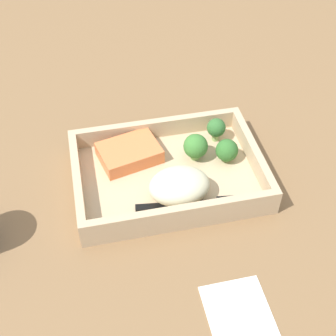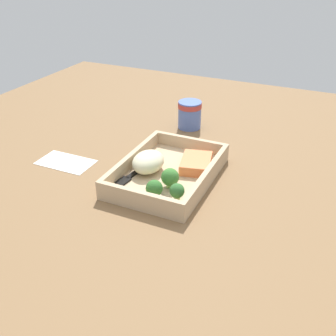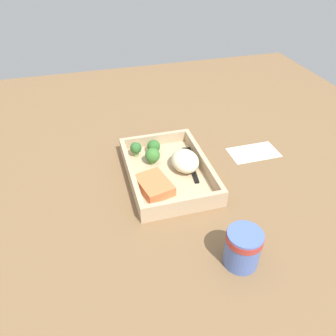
% 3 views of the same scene
% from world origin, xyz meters
% --- Properties ---
extents(ground_plane, '(1.60, 1.60, 0.02)m').
position_xyz_m(ground_plane, '(0.00, 0.00, -0.01)').
color(ground_plane, brown).
extents(takeout_tray, '(0.29, 0.20, 0.01)m').
position_xyz_m(takeout_tray, '(0.00, 0.00, 0.01)').
color(takeout_tray, tan).
rests_on(takeout_tray, ground_plane).
extents(tray_rim, '(0.29, 0.20, 0.03)m').
position_xyz_m(tray_rim, '(0.00, 0.00, 0.03)').
color(tray_rim, tan).
rests_on(tray_rim, takeout_tray).
extents(salmon_fillet, '(0.11, 0.09, 0.02)m').
position_xyz_m(salmon_fillet, '(-0.05, 0.05, 0.02)').
color(salmon_fillet, '#E87642').
rests_on(salmon_fillet, takeout_tray).
extents(mashed_potatoes, '(0.09, 0.07, 0.05)m').
position_xyz_m(mashed_potatoes, '(0.01, -0.05, 0.04)').
color(mashed_potatoes, beige).
rests_on(mashed_potatoes, takeout_tray).
extents(broccoli_floret_1, '(0.03, 0.03, 0.04)m').
position_xyz_m(broccoli_floret_1, '(0.10, 0.06, 0.04)').
color(broccoli_floret_1, '#85A560').
rests_on(broccoli_floret_1, takeout_tray).
extents(broccoli_floret_2, '(0.04, 0.04, 0.05)m').
position_xyz_m(broccoli_floret_2, '(0.05, 0.03, 0.04)').
color(broccoli_floret_2, '#73A054').
rests_on(broccoli_floret_2, takeout_tray).
extents(broccoli_floret_3, '(0.04, 0.04, 0.04)m').
position_xyz_m(broccoli_floret_3, '(0.10, 0.01, 0.03)').
color(broccoli_floret_3, '#80AD5F').
rests_on(broccoli_floret_3, takeout_tray).
extents(fork, '(0.16, 0.04, 0.00)m').
position_xyz_m(fork, '(0.03, -0.07, 0.01)').
color(fork, black).
rests_on(fork, takeout_tray).
extents(paper_cup, '(0.07, 0.07, 0.08)m').
position_xyz_m(paper_cup, '(-0.29, -0.06, 0.04)').
color(paper_cup, '#4F6AB8').
rests_on(paper_cup, ground_plane).
extents(receipt_slip, '(0.08, 0.14, 0.00)m').
position_xyz_m(receipt_slip, '(0.04, -0.26, 0.00)').
color(receipt_slip, white).
rests_on(receipt_slip, ground_plane).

